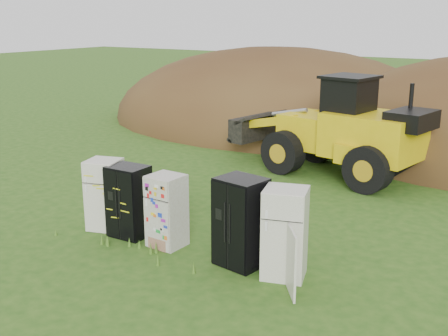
% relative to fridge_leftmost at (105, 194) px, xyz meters
% --- Properties ---
extents(ground, '(120.00, 120.00, 0.00)m').
position_rel_fridge_leftmost_xyz_m(ground, '(2.41, -0.03, -0.85)').
color(ground, '#264F15').
rests_on(ground, ground).
extents(fridge_leftmost, '(0.93, 0.91, 1.71)m').
position_rel_fridge_leftmost_xyz_m(fridge_leftmost, '(0.00, 0.00, 0.00)').
color(fridge_leftmost, silver).
rests_on(fridge_leftmost, ground).
extents(fridge_black_side, '(0.89, 0.71, 1.68)m').
position_rel_fridge_leftmost_xyz_m(fridge_black_side, '(0.81, -0.05, -0.01)').
color(fridge_black_side, black).
rests_on(fridge_black_side, ground).
extents(fridge_sticker, '(0.76, 0.71, 1.64)m').
position_rel_fridge_leftmost_xyz_m(fridge_sticker, '(1.91, -0.06, -0.03)').
color(fridge_sticker, silver).
rests_on(fridge_sticker, ground).
extents(fridge_black_right, '(1.05, 0.92, 1.86)m').
position_rel_fridge_leftmost_xyz_m(fridge_black_right, '(3.81, -0.04, 0.08)').
color(fridge_black_right, black).
rests_on(fridge_black_right, ground).
extents(fridge_open_door, '(1.00, 0.96, 1.81)m').
position_rel_fridge_leftmost_xyz_m(fridge_open_door, '(4.81, -0.05, 0.05)').
color(fridge_open_door, silver).
rests_on(fridge_open_door, ground).
extents(wheel_loader, '(7.04, 3.88, 3.22)m').
position_rel_fridge_leftmost_xyz_m(wheel_loader, '(2.51, 7.55, 0.76)').
color(wheel_loader, '#DDBC0E').
rests_on(wheel_loader, ground).
extents(dirt_mound_left, '(17.11, 12.83, 7.18)m').
position_rel_fridge_leftmost_xyz_m(dirt_mound_left, '(-2.82, 14.71, -0.85)').
color(dirt_mound_left, '#432915').
rests_on(dirt_mound_left, ground).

